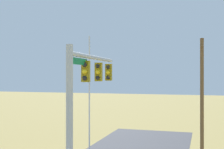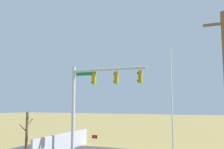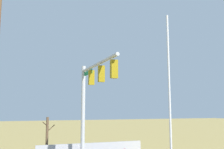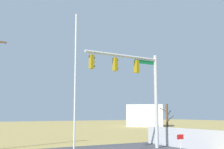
# 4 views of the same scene
# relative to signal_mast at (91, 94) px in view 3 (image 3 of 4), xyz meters

# --- Properties ---
(signal_mast) EXTENTS (6.37, 0.52, 7.17)m
(signal_mast) POSITION_rel_signal_mast_xyz_m (0.00, 0.00, 0.00)
(signal_mast) COLOR #B2B5BA
(signal_mast) RESTS_ON ground_plane
(flagpole) EXTENTS (0.10, 0.10, 8.54)m
(flagpole) POSITION_rel_signal_mast_xyz_m (-5.95, -2.11, -0.79)
(flagpole) COLOR silver
(flagpole) RESTS_ON ground_plane
(bare_tree) EXTENTS (1.27, 1.02, 3.46)m
(bare_tree) POSITION_rel_signal_mast_xyz_m (4.69, 2.19, -3.27)
(bare_tree) COLOR brown
(bare_tree) RESTS_ON ground_plane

